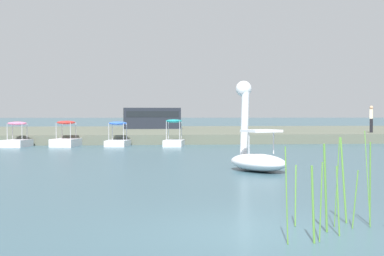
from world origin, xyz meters
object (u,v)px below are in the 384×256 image
object	(u,v)px
pedal_boat_pink	(17,140)
pedal_boat_red	(66,139)
swan_boat	(256,153)
pedal_boat_blue	(118,139)
person_on_path	(371,118)
pedal_boat_teal	(174,138)
parked_van	(152,117)

from	to	relation	value
pedal_boat_pink	pedal_boat_red	bearing A→B (deg)	2.67
pedal_boat_red	swan_boat	bearing A→B (deg)	-63.73
pedal_boat_blue	pedal_boat_red	distance (m)	2.93
pedal_boat_blue	pedal_boat_pink	xyz separation A→B (m)	(-5.64, 0.02, -0.03)
pedal_boat_blue	pedal_boat_pink	size ratio (longest dim) A/B	1.05
pedal_boat_pink	person_on_path	distance (m)	23.00
pedal_boat_teal	pedal_boat_red	xyz separation A→B (m)	(-6.13, 0.57, -0.05)
parked_van	pedal_boat_teal	bearing A→B (deg)	-87.92
pedal_boat_teal	pedal_boat_red	distance (m)	6.16
swan_boat	pedal_boat_pink	bearing A→B (deg)	123.97
parked_van	pedal_boat_pink	bearing A→B (deg)	-117.01
swan_boat	parked_van	size ratio (longest dim) A/B	0.61
person_on_path	pedal_boat_teal	bearing A→B (deg)	-161.15
swan_boat	pedal_boat_blue	distance (m)	16.06
swan_boat	pedal_boat_blue	xyz separation A→B (m)	(-4.72, 15.35, -0.15)
pedal_boat_teal	pedal_boat_pink	world-z (taller)	pedal_boat_teal
swan_boat	pedal_boat_blue	bearing A→B (deg)	107.09
swan_boat	pedal_boat_pink	xyz separation A→B (m)	(-10.36, 15.37, -0.18)
pedal_boat_blue	pedal_boat_teal	bearing A→B (deg)	-7.55
pedal_boat_blue	parked_van	size ratio (longest dim) A/B	0.46
swan_boat	person_on_path	world-z (taller)	swan_boat
pedal_boat_pink	parked_van	size ratio (longest dim) A/B	0.44
pedal_boat_pink	parked_van	world-z (taller)	parked_van
pedal_boat_teal	pedal_boat_pink	bearing A→B (deg)	177.13
pedal_boat_teal	pedal_boat_red	world-z (taller)	pedal_boat_teal
swan_boat	pedal_boat_teal	size ratio (longest dim) A/B	1.37
person_on_path	parked_van	distance (m)	18.64
swan_boat	parked_van	bearing A→B (deg)	93.85
parked_van	swan_boat	bearing A→B (deg)	-86.15
pedal_boat_teal	pedal_boat_pink	size ratio (longest dim) A/B	1.01
pedal_boat_pink	person_on_path	size ratio (longest dim) A/B	1.18
pedal_boat_teal	pedal_boat_pink	xyz separation A→B (m)	(-8.84, 0.44, -0.06)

